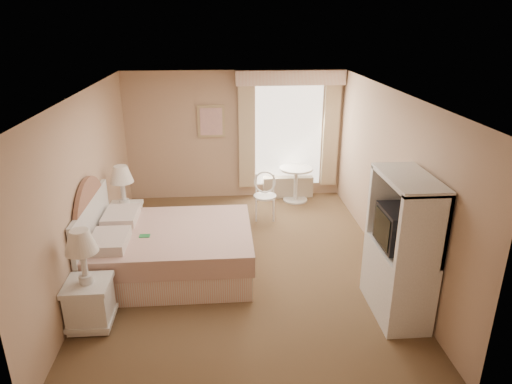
{
  "coord_description": "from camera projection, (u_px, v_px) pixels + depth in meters",
  "views": [
    {
      "loc": [
        -0.26,
        -5.94,
        3.41
      ],
      "look_at": [
        0.22,
        0.3,
        1.01
      ],
      "focal_mm": 32.0,
      "sensor_mm": 36.0,
      "label": 1
    }
  ],
  "objects": [
    {
      "name": "room",
      "position": [
        242.0,
        184.0,
        6.32
      ],
      "size": [
        4.21,
        5.51,
        2.51
      ],
      "color": "brown",
      "rests_on": "ground"
    },
    {
      "name": "window",
      "position": [
        289.0,
        131.0,
        8.84
      ],
      "size": [
        2.05,
        0.22,
        2.51
      ],
      "color": "white",
      "rests_on": "room"
    },
    {
      "name": "framed_art",
      "position": [
        211.0,
        121.0,
        8.71
      ],
      "size": [
        0.52,
        0.04,
        0.62
      ],
      "color": "tan",
      "rests_on": "room"
    },
    {
      "name": "bed",
      "position": [
        164.0,
        249.0,
        6.39
      ],
      "size": [
        2.22,
        1.75,
        1.55
      ],
      "color": "#DFA591",
      "rests_on": "room"
    },
    {
      "name": "nightstand_near",
      "position": [
        88.0,
        292.0,
        5.23
      ],
      "size": [
        0.51,
        0.51,
        1.22
      ],
      "color": "white",
      "rests_on": "room"
    },
    {
      "name": "nightstand_far",
      "position": [
        125.0,
        213.0,
        7.34
      ],
      "size": [
        0.51,
        0.51,
        1.24
      ],
      "color": "white",
      "rests_on": "room"
    },
    {
      "name": "round_table",
      "position": [
        296.0,
        179.0,
        8.92
      ],
      "size": [
        0.64,
        0.64,
        0.68
      ],
      "color": "silver",
      "rests_on": "room"
    },
    {
      "name": "cafe_chair",
      "position": [
        265.0,
        192.0,
        8.17
      ],
      "size": [
        0.44,
        0.44,
        0.84
      ],
      "rotation": [
        0.0,
        0.0,
        -0.09
      ],
      "color": "silver",
      "rests_on": "room"
    },
    {
      "name": "armoire",
      "position": [
        400.0,
        259.0,
        5.41
      ],
      "size": [
        0.53,
        1.06,
        1.77
      ],
      "color": "white",
      "rests_on": "room"
    }
  ]
}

